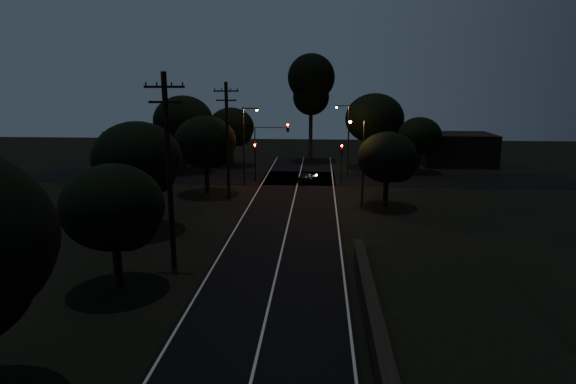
{
  "coord_description": "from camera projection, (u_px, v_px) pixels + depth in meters",
  "views": [
    {
      "loc": [
        2.34,
        -10.68,
        10.41
      ],
      "look_at": [
        0.0,
        24.0,
        2.5
      ],
      "focal_mm": 30.0,
      "sensor_mm": 36.0,
      "label": 1
    }
  ],
  "objects": [
    {
      "name": "signal_left",
      "position": [
        255.0,
        155.0,
        51.43
      ],
      "size": [
        0.28,
        0.35,
        4.1
      ],
      "color": "black",
      "rests_on": "ground"
    },
    {
      "name": "utility_pole_far",
      "position": [
        227.0,
        139.0,
        43.16
      ],
      "size": [
        2.2,
        0.3,
        10.5
      ],
      "color": "black",
      "rests_on": "ground"
    },
    {
      "name": "streetlight_b",
      "position": [
        347.0,
        135.0,
        54.28
      ],
      "size": [
        1.66,
        0.26,
        8.0
      ],
      "color": "black",
      "rests_on": "ground"
    },
    {
      "name": "car",
      "position": [
        307.0,
        177.0,
        51.43
      ],
      "size": [
        2.21,
        3.42,
        1.08
      ],
      "primitive_type": "imported",
      "rotation": [
        0.0,
        0.0,
        2.83
      ],
      "color": "black",
      "rests_on": "ground"
    },
    {
      "name": "utility_pole_mid",
      "position": [
        169.0,
        169.0,
        26.56
      ],
      "size": [
        2.2,
        0.3,
        11.0
      ],
      "color": "black",
      "rests_on": "ground"
    },
    {
      "name": "signal_right",
      "position": [
        342.0,
        156.0,
        50.82
      ],
      "size": [
        0.28,
        0.35,
        4.1
      ],
      "color": "black",
      "rests_on": "ground"
    },
    {
      "name": "signal_mast",
      "position": [
        271.0,
        141.0,
        50.98
      ],
      "size": [
        3.7,
        0.35,
        6.25
      ],
      "color": "black",
      "rests_on": "ground"
    },
    {
      "name": "tree_far_nw",
      "position": [
        233.0,
        128.0,
        60.9
      ],
      "size": [
        5.83,
        5.83,
        7.38
      ],
      "color": "black",
      "rests_on": "ground"
    },
    {
      "name": "tree_left_d",
      "position": [
        207.0,
        144.0,
        45.29
      ],
      "size": [
        5.85,
        5.85,
        7.42
      ],
      "color": "black",
      "rests_on": "ground"
    },
    {
      "name": "tree_far_e",
      "position": [
        421.0,
        137.0,
        56.61
      ],
      "size": [
        5.12,
        5.12,
        6.5
      ],
      "color": "black",
      "rests_on": "ground"
    },
    {
      "name": "tree_far_w",
      "position": [
        185.0,
        122.0,
        57.07
      ],
      "size": [
        7.04,
        7.04,
        8.97
      ],
      "color": "black",
      "rests_on": "ground"
    },
    {
      "name": "streetlight_a",
      "position": [
        246.0,
        141.0,
        49.14
      ],
      "size": [
        1.66,
        0.26,
        8.0
      ],
      "color": "black",
      "rests_on": "ground"
    },
    {
      "name": "tree_right_a",
      "position": [
        389.0,
        159.0,
        40.47
      ],
      "size": [
        5.06,
        5.06,
        6.43
      ],
      "color": "black",
      "rests_on": "ground"
    },
    {
      "name": "tall_pine",
      "position": [
        311.0,
        84.0,
        64.01
      ],
      "size": [
        6.26,
        6.26,
        14.23
      ],
      "color": "black",
      "rests_on": "ground"
    },
    {
      "name": "streetlight_c",
      "position": [
        361.0,
        156.0,
        40.69
      ],
      "size": [
        1.46,
        0.26,
        7.5
      ],
      "color": "black",
      "rests_on": "ground"
    },
    {
      "name": "tree_left_c",
      "position": [
        140.0,
        161.0,
        33.68
      ],
      "size": [
        6.19,
        6.19,
        7.82
      ],
      "color": "black",
      "rests_on": "ground"
    },
    {
      "name": "building_left",
      "position": [
        153.0,
        146.0,
        64.27
      ],
      "size": [
        10.0,
        8.0,
        4.4
      ],
      "primitive_type": "cube",
      "color": "black",
      "rests_on": "ground"
    },
    {
      "name": "building_right",
      "position": [
        456.0,
        149.0,
        62.65
      ],
      "size": [
        9.0,
        7.0,
        4.0
      ],
      "primitive_type": "cube",
      "color": "black",
      "rests_on": "ground"
    },
    {
      "name": "road_surface",
      "position": [
        293.0,
        201.0,
        43.12
      ],
      "size": [
        60.0,
        70.0,
        0.03
      ],
      "color": "black",
      "rests_on": "ground"
    },
    {
      "name": "tree_far_ne",
      "position": [
        377.0,
        120.0,
        59.42
      ],
      "size": [
        7.25,
        7.25,
        9.18
      ],
      "color": "black",
      "rests_on": "ground"
    },
    {
      "name": "tree_left_b",
      "position": [
        116.0,
        210.0,
        24.0
      ],
      "size": [
        5.12,
        5.12,
        6.51
      ],
      "color": "black",
      "rests_on": "ground"
    }
  ]
}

